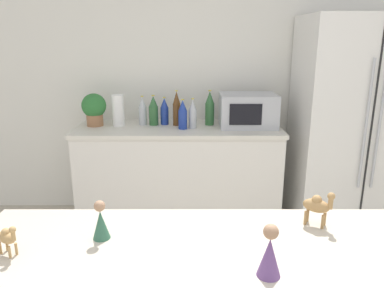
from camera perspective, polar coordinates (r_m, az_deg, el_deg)
The scene contains 17 objects.
wall_back at distance 3.51m, azimuth 3.21°, elevation 10.11°, with size 8.00×0.06×2.55m.
back_counter at distance 3.37m, azimuth -2.07°, elevation -4.67°, with size 1.76×0.63×0.89m.
refrigerator at distance 3.45m, azimuth 23.05°, elevation 2.51°, with size 0.92×0.71×1.81m.
potted_plant at distance 3.36m, azimuth -14.80°, elevation 5.30°, with size 0.21×0.21×0.28m.
paper_towel_roll at distance 3.31m, azimuth -11.28°, elevation 5.03°, with size 0.10×0.10×0.27m.
microwave at distance 3.26m, azimuth 8.39°, elevation 5.11°, with size 0.48×0.37×0.28m.
back_bottle_0 at distance 3.27m, azimuth -2.45°, elevation 5.39°, with size 0.07×0.07×0.31m.
back_bottle_1 at distance 3.16m, azimuth 0.00°, elevation 4.59°, with size 0.07×0.07×0.26m.
back_bottle_2 at distance 3.30m, azimuth -5.99°, elevation 5.04°, with size 0.08×0.08×0.26m.
back_bottle_3 at distance 3.29m, azimuth 2.62°, elevation 5.44°, with size 0.08×0.08×0.31m.
back_bottle_4 at distance 3.14m, azimuth -1.53°, elevation 4.47°, with size 0.07×0.07×0.25m.
back_bottle_5 at distance 3.32m, azimuth -7.64°, elevation 4.99°, with size 0.07×0.07×0.26m.
back_bottle_6 at distance 3.31m, azimuth -4.32°, elevation 4.96°, with size 0.07×0.07×0.24m.
camel_figurine at distance 1.50m, azimuth 18.51°, elevation -8.80°, with size 0.11×0.10×0.14m.
camel_figurine_second at distance 1.39m, azimuth -26.43°, elevation -12.58°, with size 0.09×0.07×0.11m.
wise_man_figurine_crimson at distance 1.18m, azimuth 11.65°, elevation -16.09°, with size 0.07×0.07×0.17m.
wise_man_figurine_purple at distance 1.38m, azimuth -13.83°, elevation -11.52°, with size 0.06×0.06×0.14m.
Camera 1 is at (-0.20, -0.75, 1.63)m, focal length 35.00 mm.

